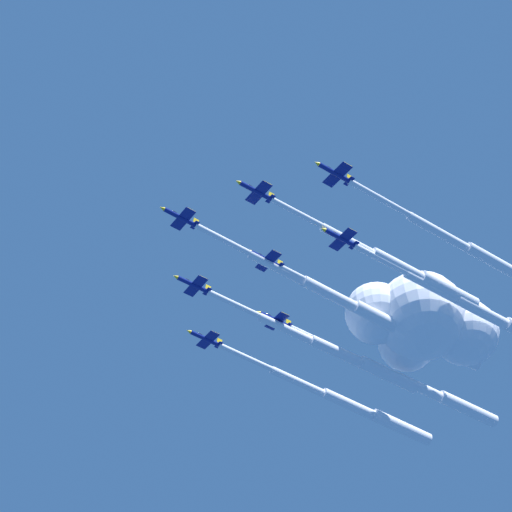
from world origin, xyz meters
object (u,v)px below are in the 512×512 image
(jet_port_inner, at_px, (403,267))
(jet_starboard_outer, at_px, (487,314))
(jet_port_outer, at_px, (355,407))
(jet_starboard_mid, at_px, (503,266))
(jet_port_mid, at_px, (407,330))
(jet_lead, at_px, (335,297))
(jet_trail_port, at_px, (422,388))
(jet_starboard_inner, at_px, (342,354))

(jet_port_inner, distance_m, jet_starboard_outer, 26.45)
(jet_port_inner, distance_m, jet_port_outer, 47.12)
(jet_starboard_mid, bearing_deg, jet_starboard_outer, -102.71)
(jet_port_mid, bearing_deg, jet_lead, 13.44)
(jet_starboard_outer, relative_size, jet_trail_port, 0.97)
(jet_trail_port, bearing_deg, jet_starboard_mid, 93.27)
(jet_trail_port, bearing_deg, jet_starboard_inner, 14.48)
(jet_port_outer, bearing_deg, jet_lead, 62.44)
(jet_lead, distance_m, jet_starboard_inner, 17.81)
(jet_port_inner, distance_m, jet_starboard_inner, 29.23)
(jet_port_outer, bearing_deg, jet_port_mid, 96.65)
(jet_port_mid, bearing_deg, jet_starboard_mid, 117.48)
(jet_starboard_inner, distance_m, jet_starboard_mid, 46.78)
(jet_starboard_inner, relative_size, jet_trail_port, 0.95)
(jet_port_mid, bearing_deg, jet_port_inner, 64.90)
(jet_starboard_inner, height_order, jet_trail_port, jet_trail_port)
(jet_lead, distance_m, jet_starboard_outer, 39.21)
(jet_port_outer, bearing_deg, jet_trail_port, 141.29)
(jet_port_outer, distance_m, jet_starboard_outer, 45.29)
(jet_port_inner, xyz_separation_m, jet_starboard_outer, (-25.58, -6.63, -1.18))
(jet_lead, height_order, jet_port_outer, jet_port_outer)
(jet_lead, bearing_deg, jet_port_inner, 136.82)
(jet_lead, xyz_separation_m, jet_starboard_outer, (-38.79, 5.76, 0.12))
(jet_starboard_mid, relative_size, jet_port_outer, 1.05)
(jet_port_inner, height_order, jet_starboard_outer, jet_port_inner)
(jet_starboard_inner, bearing_deg, jet_starboard_mid, 126.50)
(jet_port_inner, xyz_separation_m, jet_starboard_inner, (5.79, -28.52, -2.67))
(jet_port_outer, xyz_separation_m, jet_starboard_outer, (-20.80, 40.24, -0.22))
(jet_starboard_inner, xyz_separation_m, jet_port_mid, (-13.99, 11.01, 1.68))
(jet_port_outer, relative_size, jet_trail_port, 1.01)
(jet_starboard_inner, bearing_deg, jet_starboard_outer, 145.09)
(jet_port_mid, height_order, jet_starboard_mid, jet_port_mid)
(jet_starboard_mid, relative_size, jet_starboard_outer, 1.09)
(jet_port_mid, bearing_deg, jet_port_outer, -83.35)
(jet_port_inner, relative_size, jet_trail_port, 0.92)
(jet_port_outer, xyz_separation_m, jet_trail_port, (-14.73, 11.81, -0.16))
(jet_port_inner, height_order, jet_port_outer, jet_port_inner)
(jet_starboard_inner, xyz_separation_m, jet_trail_port, (-25.30, -6.54, 1.56))
(jet_port_inner, distance_m, jet_trail_port, 40.14)
(jet_starboard_inner, relative_size, jet_port_mid, 1.03)
(jet_starboard_mid, height_order, jet_starboard_outer, jet_starboard_outer)
(jet_lead, relative_size, jet_port_mid, 1.03)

